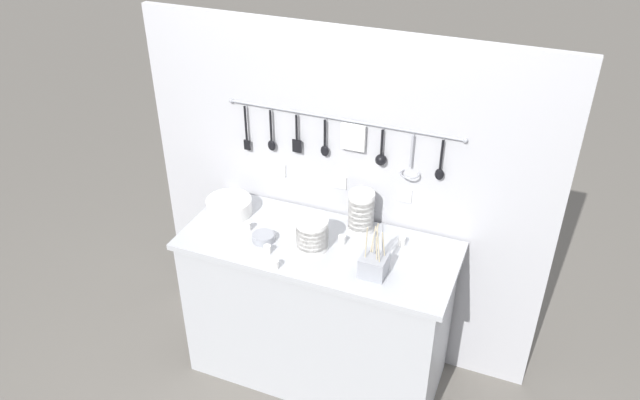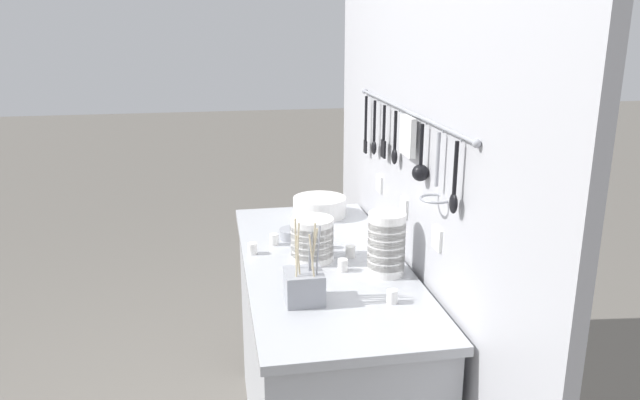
% 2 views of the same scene
% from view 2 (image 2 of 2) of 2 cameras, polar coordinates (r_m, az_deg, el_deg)
% --- Properties ---
extents(counter, '(1.39, 0.59, 0.88)m').
position_cam_2_polar(counter, '(2.52, 0.32, -14.81)').
color(counter, '#ADAFB5').
rests_on(counter, ground).
extents(back_wall, '(2.19, 0.11, 1.87)m').
position_cam_2_polar(back_wall, '(2.37, 8.15, -3.54)').
color(back_wall, '#B2B2B7').
rests_on(back_wall, ground).
extents(bowl_stack_wide_centre, '(0.13, 0.13, 0.22)m').
position_cam_2_polar(bowl_stack_wide_centre, '(2.18, 6.08, -3.99)').
color(bowl_stack_wide_centre, white).
rests_on(bowl_stack_wide_centre, counter).
extents(bowl_stack_tall_left, '(0.16, 0.16, 0.16)m').
position_cam_2_polar(bowl_stack_tall_left, '(2.30, -0.74, -3.62)').
color(bowl_stack_tall_left, white).
rests_on(bowl_stack_tall_left, counter).
extents(plate_stack, '(0.24, 0.24, 0.08)m').
position_cam_2_polar(plate_stack, '(2.82, -0.04, -0.59)').
color(plate_stack, white).
rests_on(plate_stack, counter).
extents(steel_mixing_bowl, '(0.11, 0.11, 0.04)m').
position_cam_2_polar(steel_mixing_bowl, '(2.54, -2.48, -3.09)').
color(steel_mixing_bowl, '#93969E').
rests_on(steel_mixing_bowl, counter).
extents(cutlery_caddy, '(0.12, 0.12, 0.27)m').
position_cam_2_polar(cutlery_caddy, '(1.98, -1.46, -7.81)').
color(cutlery_caddy, '#93969E').
rests_on(cutlery_caddy, counter).
extents(cup_by_caddy, '(0.04, 0.04, 0.04)m').
position_cam_2_polar(cup_by_caddy, '(2.44, 0.54, -3.91)').
color(cup_by_caddy, white).
rests_on(cup_by_caddy, counter).
extents(cup_back_left, '(0.04, 0.04, 0.04)m').
position_cam_2_polar(cup_back_left, '(2.39, -6.19, -4.43)').
color(cup_back_left, white).
rests_on(cup_back_left, counter).
extents(cup_edge_far, '(0.04, 0.04, 0.04)m').
position_cam_2_polar(cup_edge_far, '(2.47, -4.22, -3.62)').
color(cup_edge_far, white).
rests_on(cup_edge_far, counter).
extents(cup_beside_plates, '(0.04, 0.04, 0.04)m').
position_cam_2_polar(cup_beside_plates, '(2.00, 6.61, -8.74)').
color(cup_beside_plates, white).
rests_on(cup_beside_plates, counter).
extents(cup_front_left, '(0.04, 0.04, 0.04)m').
position_cam_2_polar(cup_front_left, '(2.35, 2.79, -4.73)').
color(cup_front_left, white).
rests_on(cup_front_left, counter).
extents(cup_back_right, '(0.04, 0.04, 0.04)m').
position_cam_2_polar(cup_back_right, '(2.22, 2.09, -5.97)').
color(cup_back_right, white).
rests_on(cup_back_right, counter).
extents(cup_edge_near, '(0.04, 0.04, 0.04)m').
position_cam_2_polar(cup_edge_near, '(2.66, -1.61, -2.13)').
color(cup_edge_near, white).
rests_on(cup_edge_near, counter).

